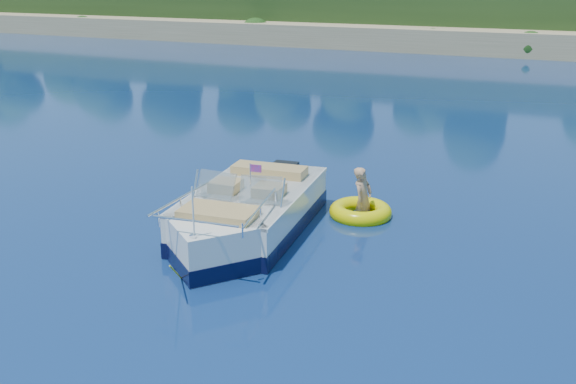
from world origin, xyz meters
The scene contains 5 objects.
ground centered at (0.00, 0.00, 0.00)m, with size 160.00×160.00×0.00m, color #0A1C47.
shoreline centered at (0.00, 63.77, 0.98)m, with size 170.00×59.00×6.00m.
motorboat centered at (-3.07, 2.86, 0.37)m, with size 2.46×5.76×1.92m.
tow_tube centered at (-1.35, 4.82, 0.09)m, with size 1.62×1.62×0.35m.
boy centered at (-1.31, 4.87, 0.00)m, with size 0.53×0.35×1.45m, color tan.
Camera 1 is at (2.58, -7.46, 4.92)m, focal length 40.00 mm.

